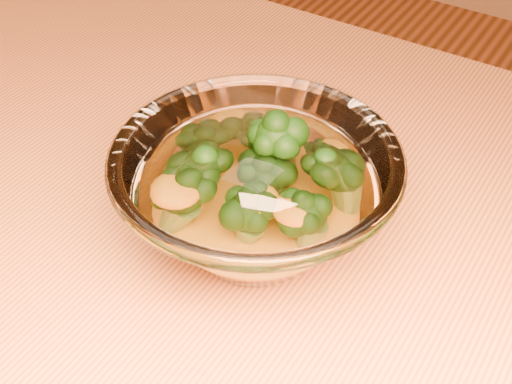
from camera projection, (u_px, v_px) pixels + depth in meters
table at (249, 322)px, 0.67m from camera, size 1.20×0.80×0.75m
glass_bowl at (256, 197)px, 0.58m from camera, size 0.23×0.23×0.10m
cheese_sauce at (256, 216)px, 0.59m from camera, size 0.12×0.12×0.03m
broccoli_heap at (255, 173)px, 0.58m from camera, size 0.16×0.14×0.08m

